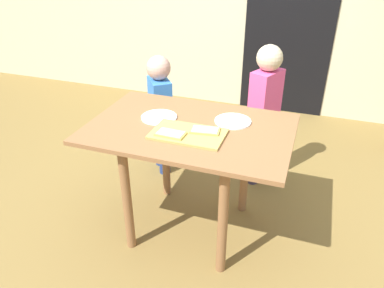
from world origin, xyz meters
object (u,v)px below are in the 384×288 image
object	(u,v)px
plate_white_left	(159,117)
dining_table	(190,144)
child_right	(264,107)
pizza_slice_near_left	(171,134)
cutting_board	(188,134)
child_left	(160,107)
pizza_slice_far_right	(205,130)
plate_white_right	(233,121)

from	to	relation	value
plate_white_left	dining_table	bearing A→B (deg)	-13.03
dining_table	child_right	size ratio (longest dim) A/B	1.09
child_right	pizza_slice_near_left	bearing A→B (deg)	-113.62
cutting_board	child_left	distance (m)	0.89
plate_white_left	child_left	bearing A→B (deg)	113.77
dining_table	child_left	bearing A→B (deg)	127.35
plate_white_left	child_left	size ratio (longest dim) A/B	0.23
dining_table	cutting_board	size ratio (longest dim) A/B	2.90
child_left	cutting_board	bearing A→B (deg)	-55.42
dining_table	plate_white_left	bearing A→B (deg)	166.97
pizza_slice_far_right	plate_white_left	bearing A→B (deg)	162.19
cutting_board	pizza_slice_far_right	bearing A→B (deg)	29.01
pizza_slice_far_right	child_left	world-z (taller)	child_left
cutting_board	pizza_slice_near_left	distance (m)	0.10
dining_table	pizza_slice_near_left	bearing A→B (deg)	-110.49
cutting_board	pizza_slice_near_left	xyz separation A→B (m)	(-0.08, -0.05, 0.01)
plate_white_left	child_left	world-z (taller)	child_left
dining_table	child_right	xyz separation A→B (m)	(0.33, 0.72, -0.01)
dining_table	pizza_slice_far_right	size ratio (longest dim) A/B	6.84
plate_white_right	child_right	size ratio (longest dim) A/B	0.20
cutting_board	plate_white_left	world-z (taller)	cutting_board
pizza_slice_near_left	plate_white_right	xyz separation A→B (m)	(0.28, 0.30, -0.02)
plate_white_right	pizza_slice_far_right	bearing A→B (deg)	-119.22
cutting_board	child_right	bearing A→B (deg)	69.94
cutting_board	pizza_slice_far_right	xyz separation A→B (m)	(0.08, 0.05, 0.01)
pizza_slice_near_left	plate_white_left	bearing A→B (deg)	127.94
dining_table	pizza_slice_far_right	distance (m)	0.19
dining_table	child_right	distance (m)	0.79
child_left	plate_white_left	bearing A→B (deg)	-66.23
dining_table	cutting_board	distance (m)	0.16
pizza_slice_near_left	child_right	xyz separation A→B (m)	(0.38, 0.88, -0.14)
pizza_slice_near_left	plate_white_right	world-z (taller)	pizza_slice_near_left
dining_table	child_left	distance (m)	0.77
cutting_board	pizza_slice_far_right	world-z (taller)	pizza_slice_far_right
cutting_board	plate_white_right	world-z (taller)	cutting_board
pizza_slice_far_right	plate_white_right	world-z (taller)	pizza_slice_far_right
dining_table	cutting_board	world-z (taller)	cutting_board
pizza_slice_far_right	cutting_board	bearing A→B (deg)	-150.99
plate_white_left	cutting_board	bearing A→B (deg)	-31.98
cutting_board	pizza_slice_near_left	size ratio (longest dim) A/B	2.46
cutting_board	plate_white_left	size ratio (longest dim) A/B	1.86
cutting_board	plate_white_left	xyz separation A→B (m)	(-0.24, 0.15, -0.00)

